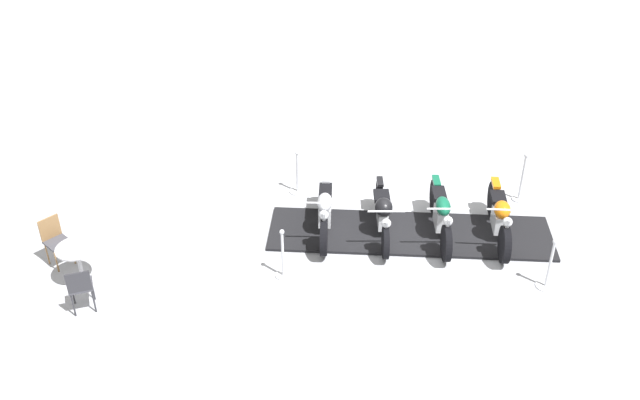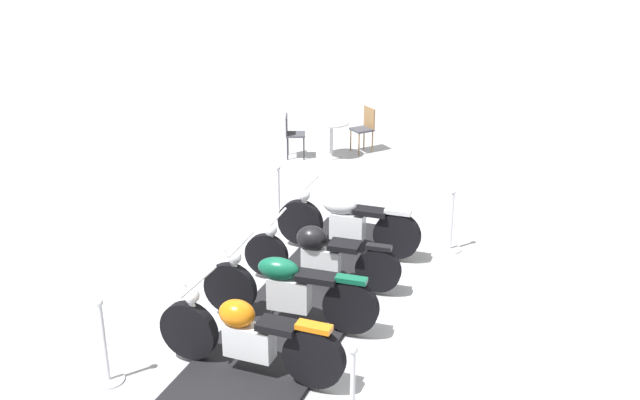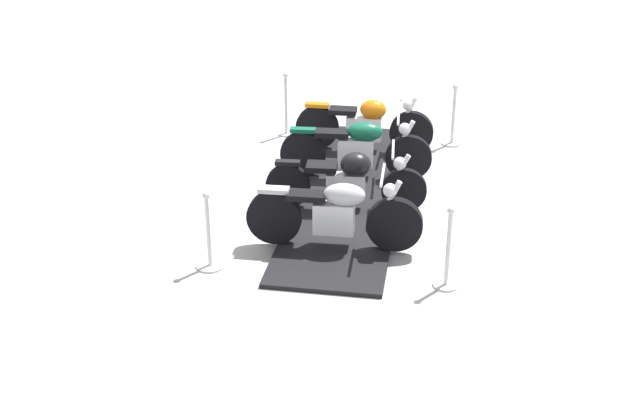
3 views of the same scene
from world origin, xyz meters
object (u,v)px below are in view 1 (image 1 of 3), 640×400
motorcycle_copper (500,217)px  cafe_table (78,256)px  stanchion_right_rear (548,273)px  motorcycle_forest (441,214)px  motorcycle_black (383,214)px  stanchion_right_front (283,260)px  cafe_chair_across_table (80,286)px  cafe_chair_near_table (55,238)px  stanchion_left_rear (521,183)px  stanchion_left_front (297,180)px  motorcycle_chrome (325,211)px

motorcycle_copper → cafe_table: (1.35, -7.80, 0.05)m
stanchion_right_rear → cafe_table: 8.40m
motorcycle_forest → stanchion_right_rear: (1.52, 1.72, -0.22)m
motorcycle_black → motorcycle_copper: (0.12, 2.26, 0.00)m
stanchion_right_front → cafe_chair_across_table: stanchion_right_front is taller
motorcycle_black → cafe_chair_near_table: size_ratio=2.36×
stanchion_right_rear → cafe_chair_near_table: (-0.67, -8.99, 0.24)m
motorcycle_forest → stanchion_left_rear: stanchion_left_rear is taller
stanchion_left_rear → stanchion_left_front: 4.76m
cafe_table → cafe_chair_across_table: size_ratio=0.84×
motorcycle_black → stanchion_left_front: size_ratio=2.22×
stanchion_left_rear → stanchion_right_rear: (2.88, -0.17, -0.09)m
stanchion_right_front → cafe_chair_near_table: size_ratio=1.09×
stanchion_right_rear → stanchion_left_front: (-3.16, -4.58, -0.02)m
motorcycle_forest → cafe_table: motorcycle_forest is taller
stanchion_left_rear → cafe_chair_across_table: bearing=-66.8°
stanchion_left_front → stanchion_left_rear: bearing=86.6°
stanchion_right_rear → cafe_table: stanchion_right_rear is taller
motorcycle_chrome → motorcycle_copper: 3.40m
cafe_chair_near_table → cafe_table: bearing=-0.0°
motorcycle_forest → cafe_table: 6.82m
motorcycle_forest → stanchion_right_rear: size_ratio=2.19×
motorcycle_chrome → motorcycle_forest: motorcycle_chrome is taller
motorcycle_forest → stanchion_left_front: size_ratio=2.27×
cafe_chair_near_table → cafe_chair_across_table: cafe_chair_near_table is taller
stanchion_right_front → cafe_table: 3.65m
motorcycle_chrome → motorcycle_forest: bearing=88.1°
stanchion_right_front → cafe_table: stanchion_right_front is taller
motorcycle_chrome → motorcycle_forest: size_ratio=0.98×
stanchion_left_rear → cafe_chair_across_table: size_ratio=1.24×
motorcycle_forest → stanchion_right_rear: bearing=48.4°
stanchion_left_front → cafe_table: (3.06, -3.81, 0.28)m
stanchion_left_rear → motorcycle_copper: bearing=-28.2°
stanchion_left_front → motorcycle_copper: bearing=66.8°
motorcycle_forest → motorcycle_chrome: bearing=-93.8°
stanchion_left_front → cafe_table: 4.89m
motorcycle_black → cafe_chair_near_table: (0.90, -6.13, 0.04)m
motorcycle_copper → cafe_chair_across_table: motorcycle_copper is taller
motorcycle_copper → stanchion_left_front: (-1.71, -3.98, -0.22)m
stanchion_right_front → motorcycle_copper: bearing=105.8°
motorcycle_chrome → cafe_table: (1.56, -4.41, 0.05)m
motorcycle_chrome → stanchion_right_front: 1.58m
motorcycle_black → cafe_chair_near_table: 6.20m
cafe_table → stanchion_right_rear: bearing=89.3°
cafe_table → cafe_chair_near_table: cafe_chair_near_table is taller
stanchion_right_front → cafe_chair_near_table: (-0.39, -4.24, 0.20)m
motorcycle_copper → cafe_table: 7.91m
motorcycle_black → cafe_chair_across_table: bearing=-67.4°
motorcycle_forest → cafe_table: size_ratio=3.02×
stanchion_left_rear → motorcycle_forest: bearing=-54.3°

